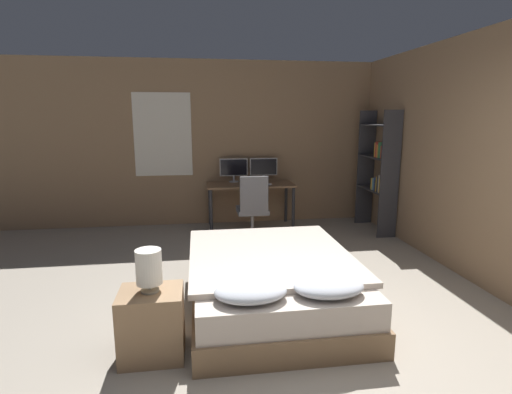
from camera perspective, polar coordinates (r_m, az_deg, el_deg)
The scene contains 13 objects.
ground_plane at distance 3.06m, azimuth 11.10°, elevation -24.81°, with size 20.00×20.00×0.00m, color #9E9384.
wall_back at distance 6.79m, azimuth -1.04°, elevation 7.66°, with size 12.00×0.08×2.70m.
wall_side_right at distance 4.87m, azimuth 29.72°, elevation 4.65°, with size 0.06×12.00×2.70m.
bed at distance 3.89m, azimuth 2.26°, elevation -11.97°, with size 1.53×2.04×0.58m.
nightstand at distance 3.25m, azimuth -14.63°, elevation -17.12°, with size 0.47×0.39×0.52m.
bedside_lamp at distance 3.07m, azimuth -15.06°, elevation -9.69°, with size 0.19×0.19×0.32m.
desk at distance 6.50m, azimuth -0.79°, elevation 1.13°, with size 1.41×0.64×0.73m.
monitor_left at distance 6.63m, azimuth -3.21°, elevation 4.08°, with size 0.46×0.16×0.39m.
monitor_right at distance 6.70m, azimuth 1.10°, elevation 4.17°, with size 0.46×0.16×0.39m.
keyboard at distance 6.27m, azimuth -0.53°, elevation 1.67°, with size 0.39×0.13×0.02m.
computer_mouse at distance 6.31m, azimuth 2.02°, elevation 1.82°, with size 0.07×0.05×0.04m.
office_chair at distance 5.84m, azimuth -0.47°, elevation -2.55°, with size 0.52×0.52×0.97m.
bookshelf at distance 6.48m, azimuth 17.31°, elevation 4.12°, with size 0.29×0.88×1.89m.
Camera 1 is at (-0.88, -2.31, 1.80)m, focal length 28.00 mm.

